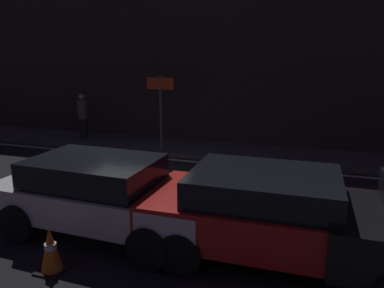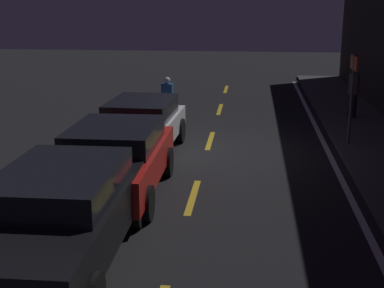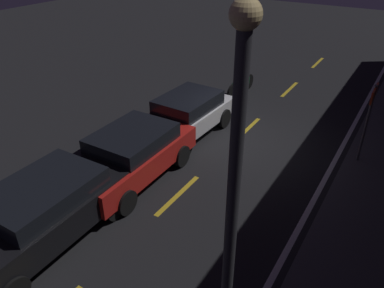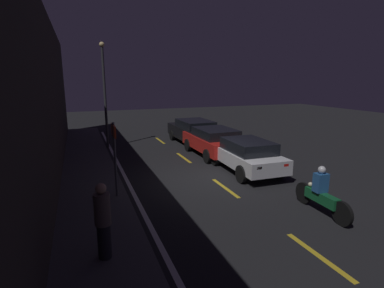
{
  "view_description": "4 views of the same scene",
  "coord_description": "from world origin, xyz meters",
  "views": [
    {
      "loc": [
        3.93,
        -7.2,
        3.17
      ],
      "look_at": [
        1.45,
        0.4,
        1.25
      ],
      "focal_mm": 35.0,
      "sensor_mm": 36.0,
      "label": 1
    },
    {
      "loc": [
        13.61,
        1.11,
        3.87
      ],
      "look_at": [
        2.67,
        -0.11,
        0.89
      ],
      "focal_mm": 50.0,
      "sensor_mm": 36.0,
      "label": 2
    },
    {
      "loc": [
        10.13,
        4.55,
        6.21
      ],
      "look_at": [
        2.2,
        -0.36,
        0.84
      ],
      "focal_mm": 35.0,
      "sensor_mm": 36.0,
      "label": 3
    },
    {
      "loc": [
        -10.05,
        4.74,
        3.83
      ],
      "look_at": [
        2.25,
        0.04,
        0.96
      ],
      "focal_mm": 28.0,
      "sensor_mm": 36.0,
      "label": 4
    }
  ],
  "objects": [
    {
      "name": "traffic_cone_near",
      "position": [
        0.38,
        -3.07,
        0.35
      ],
      "size": [
        0.42,
        0.42,
        0.72
      ],
      "color": "black",
      "rests_on": "ground"
    },
    {
      "name": "sedan_white",
      "position": [
        0.44,
        -1.69,
        0.75
      ],
      "size": [
        4.08,
        1.97,
        1.38
      ],
      "rotation": [
        0.0,
        0.0,
        -0.03
      ],
      "color": "silver",
      "rests_on": "ground"
    },
    {
      "name": "pedestrian",
      "position": [
        -4.07,
        4.43,
        0.97
      ],
      "size": [
        0.34,
        0.34,
        1.65
      ],
      "color": "black",
      "rests_on": "raised_curb"
    },
    {
      "name": "raised_curb",
      "position": [
        0.0,
        4.47,
        0.06
      ],
      "size": [
        28.0,
        2.1,
        0.13
      ],
      "color": "#424244",
      "rests_on": "ground"
    },
    {
      "name": "lane_dash_c",
      "position": [
        -1.0,
        0.0,
        0.0
      ],
      "size": [
        2.0,
        0.14,
        0.01
      ],
      "color": "gold",
      "rests_on": "ground"
    },
    {
      "name": "lane_dash_d",
      "position": [
        3.5,
        0.0,
        0.0
      ],
      "size": [
        2.0,
        0.14,
        0.01
      ],
      "color": "gold",
      "rests_on": "ground"
    },
    {
      "name": "taxi_red",
      "position": [
        3.45,
        -1.63,
        0.76
      ],
      "size": [
        4.13,
        2.06,
        1.4
      ],
      "rotation": [
        0.0,
        0.0,
        0.01
      ],
      "color": "red",
      "rests_on": "ground"
    },
    {
      "name": "lane_solid_kerb",
      "position": [
        0.0,
        3.17,
        0.0
      ],
      "size": [
        25.2,
        0.14,
        0.01
      ],
      "color": "silver",
      "rests_on": "ground"
    },
    {
      "name": "building_front",
      "position": [
        0.0,
        5.67,
        3.1
      ],
      "size": [
        28.0,
        0.3,
        6.2
      ],
      "color": "#2D2826",
      "rests_on": "ground"
    },
    {
      "name": "shop_sign",
      "position": [
        -0.7,
        3.76,
        1.82
      ],
      "size": [
        0.9,
        0.08,
        2.4
      ],
      "color": "#4C4C51",
      "rests_on": "raised_curb"
    },
    {
      "name": "ground_plane",
      "position": [
        0.0,
        0.0,
        0.0
      ],
      "size": [
        56.0,
        56.0,
        0.0
      ],
      "primitive_type": "plane",
      "color": "black"
    }
  ]
}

